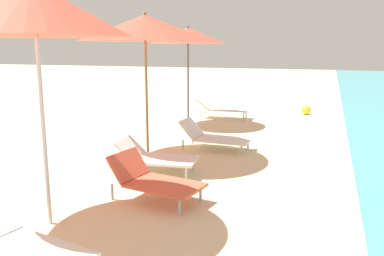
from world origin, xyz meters
name	(u,v)px	position (x,y,z in m)	size (l,w,h in m)	color
umbrella_second	(35,10)	(-0.41, 3.78, 2.54)	(2.12, 2.12, 2.89)	silver
lounger_second_shoreside	(154,179)	(0.49, 4.90, 0.31)	(1.39, 0.90, 0.64)	#D8593F
lounger_second_inland	(20,244)	(0.03, 2.80, 0.28)	(1.57, 0.83, 0.56)	white
umbrella_third	(145,28)	(-0.58, 6.99, 2.48)	(2.46, 2.46, 2.78)	olive
lounger_third_shoreside	(214,136)	(0.50, 7.98, 0.28)	(1.51, 0.73, 0.61)	white
lounger_third_inland	(156,157)	(0.03, 6.02, 0.30)	(1.39, 0.83, 0.59)	white
umbrella_farthest	(188,36)	(-0.94, 10.45, 2.43)	(2.05, 2.05, 2.70)	#4C4C51
lounger_farthest_shoreside	(222,108)	(-0.29, 11.69, 0.32)	(1.58, 0.64, 0.60)	white
beach_ball	(306,110)	(2.10, 13.20, 0.15)	(0.30, 0.30, 0.30)	yellow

